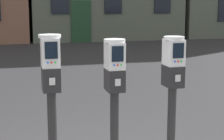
{
  "coord_description": "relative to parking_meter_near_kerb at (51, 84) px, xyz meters",
  "views": [
    {
      "loc": [
        -0.68,
        -3.91,
        1.99
      ],
      "look_at": [
        0.29,
        -0.23,
        1.3
      ],
      "focal_mm": 59.87,
      "sensor_mm": 36.0,
      "label": 1
    }
  ],
  "objects": [
    {
      "name": "parking_meter_end_of_row",
      "position": [
        1.28,
        -0.0,
        -0.03
      ],
      "size": [
        0.22,
        0.25,
        1.51
      ],
      "rotation": [
        0.0,
        0.0,
        -1.57
      ],
      "color": "black",
      "rests_on": "sidewalk_slab"
    },
    {
      "name": "parking_meter_twin_adjacent",
      "position": [
        0.64,
        -0.0,
        -0.04
      ],
      "size": [
        0.22,
        0.25,
        1.49
      ],
      "rotation": [
        0.0,
        0.0,
        -1.57
      ],
      "color": "black",
      "rests_on": "sidewalk_slab"
    },
    {
      "name": "parking_meter_near_kerb",
      "position": [
        0.0,
        0.0,
        0.0
      ],
      "size": [
        0.22,
        0.25,
        1.55
      ],
      "rotation": [
        0.0,
        0.0,
        -1.57
      ],
      "color": "black",
      "rests_on": "sidewalk_slab"
    }
  ]
}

